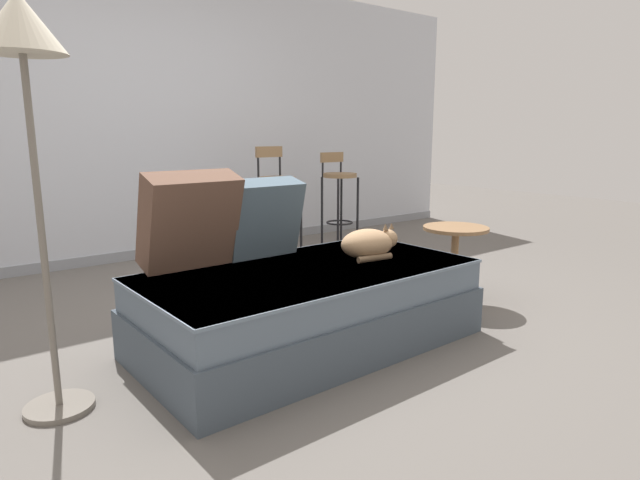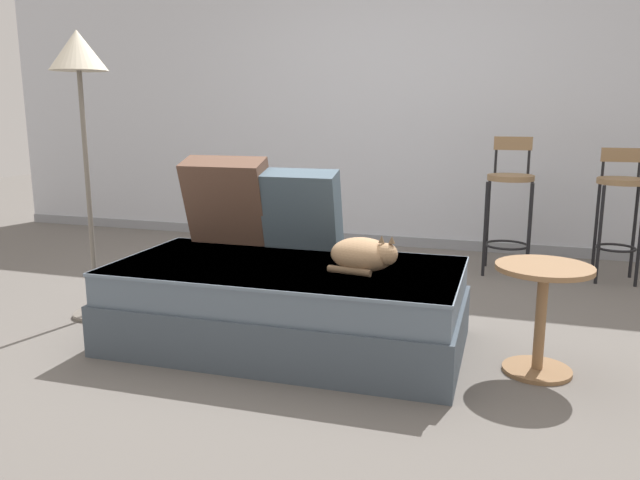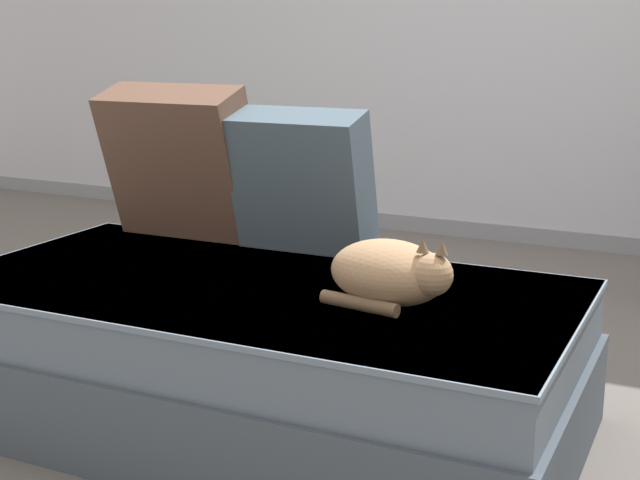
{
  "view_description": "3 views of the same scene",
  "coord_description": "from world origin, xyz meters",
  "px_view_note": "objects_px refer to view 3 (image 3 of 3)",
  "views": [
    {
      "loc": [
        -1.66,
        -2.63,
        1.15
      ],
      "look_at": [
        0.15,
        -0.3,
        0.55
      ],
      "focal_mm": 30.0,
      "sensor_mm": 36.0,
      "label": 1
    },
    {
      "loc": [
        1.13,
        -3.33,
        1.21
      ],
      "look_at": [
        0.15,
        -0.3,
        0.55
      ],
      "focal_mm": 35.0,
      "sensor_mm": 36.0,
      "label": 2
    },
    {
      "loc": [
        1.23,
        -2.49,
        1.14
      ],
      "look_at": [
        0.15,
        -0.3,
        0.55
      ],
      "focal_mm": 50.0,
      "sensor_mm": 36.0,
      "label": 3
    }
  ],
  "objects_px": {
    "couch": "(258,354)",
    "cat": "(392,273)",
    "throw_pillow_corner": "(181,162)",
    "throw_pillow_middle": "(302,181)"
  },
  "relations": [
    {
      "from": "couch",
      "to": "cat",
      "type": "distance_m",
      "value": 0.51
    },
    {
      "from": "couch",
      "to": "throw_pillow_corner",
      "type": "bearing_deg",
      "value": 143.9
    },
    {
      "from": "couch",
      "to": "throw_pillow_middle",
      "type": "xyz_separation_m",
      "value": [
        -0.05,
        0.38,
        0.44
      ]
    },
    {
      "from": "couch",
      "to": "cat",
      "type": "xyz_separation_m",
      "value": [
        0.42,
        -0.02,
        0.3
      ]
    },
    {
      "from": "couch",
      "to": "throw_pillow_corner",
      "type": "xyz_separation_m",
      "value": [
        -0.51,
        0.37,
        0.48
      ]
    },
    {
      "from": "throw_pillow_middle",
      "to": "couch",
      "type": "bearing_deg",
      "value": -82.18
    },
    {
      "from": "throw_pillow_corner",
      "to": "cat",
      "type": "bearing_deg",
      "value": -22.89
    },
    {
      "from": "throw_pillow_corner",
      "to": "throw_pillow_middle",
      "type": "distance_m",
      "value": 0.45
    },
    {
      "from": "throw_pillow_corner",
      "to": "cat",
      "type": "relative_size",
      "value": 1.45
    },
    {
      "from": "throw_pillow_corner",
      "to": "throw_pillow_middle",
      "type": "relative_size",
      "value": 1.13
    }
  ]
}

